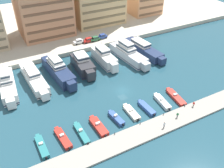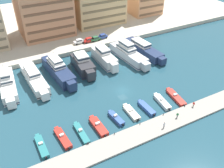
% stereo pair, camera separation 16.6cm
% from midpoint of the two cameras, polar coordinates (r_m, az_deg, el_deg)
% --- Properties ---
extents(ground_plane, '(400.00, 400.00, 0.00)m').
position_cam_midpoint_polar(ground_plane, '(74.86, 2.52, -1.56)').
color(ground_plane, '#234C5B').
extents(quay_promenade, '(180.00, 70.00, 1.63)m').
position_cam_midpoint_polar(quay_promenade, '(126.31, -12.39, 14.08)').
color(quay_promenade, beige).
rests_on(quay_promenade, ground).
extents(pier_dock, '(120.00, 5.67, 0.50)m').
position_cam_midpoint_polar(pier_dock, '(64.09, 10.41, -9.57)').
color(pier_dock, '#9E998E').
rests_on(pier_dock, ground).
extents(yacht_white_far_left, '(5.42, 19.43, 7.67)m').
position_cam_midpoint_polar(yacht_white_far_left, '(80.16, -22.68, -0.02)').
color(yacht_white_far_left, white).
rests_on(yacht_white_far_left, ground).
extents(yacht_white_left, '(5.31, 20.90, 6.32)m').
position_cam_midpoint_polar(yacht_white_left, '(80.70, -17.29, 1.28)').
color(yacht_white_left, white).
rests_on(yacht_white_left, ground).
extents(yacht_navy_mid_left, '(6.18, 21.14, 7.77)m').
position_cam_midpoint_polar(yacht_navy_mid_left, '(82.11, -12.10, 3.15)').
color(yacht_navy_mid_left, navy).
rests_on(yacht_navy_mid_left, ground).
extents(yacht_charcoal_center_left, '(5.52, 15.42, 7.21)m').
position_cam_midpoint_polar(yacht_charcoal_center_left, '(83.89, -6.59, 4.49)').
color(yacht_charcoal_center_left, '#333338').
rests_on(yacht_charcoal_center_left, ground).
extents(yacht_white_center, '(4.27, 15.69, 7.32)m').
position_cam_midpoint_polar(yacht_white_center, '(87.39, -1.68, 6.10)').
color(yacht_white_center, white).
rests_on(yacht_white_center, ground).
extents(yacht_silver_center_right, '(6.31, 20.92, 7.90)m').
position_cam_midpoint_polar(yacht_silver_center_right, '(90.31, 3.81, 7.01)').
color(yacht_silver_center_right, silver).
rests_on(yacht_silver_center_right, ground).
extents(yacht_navy_mid_right, '(6.28, 21.75, 6.20)m').
position_cam_midpoint_polar(yacht_navy_mid_right, '(94.71, 7.23, 7.94)').
color(yacht_navy_mid_right, navy).
rests_on(yacht_navy_mid_right, ground).
extents(motorboat_teal_far_left, '(1.76, 7.86, 1.27)m').
position_cam_midpoint_polar(motorboat_teal_far_left, '(60.72, -15.73, -13.51)').
color(motorboat_teal_far_left, teal).
rests_on(motorboat_teal_far_left, ground).
extents(motorboat_red_left, '(2.41, 7.96, 1.43)m').
position_cam_midpoint_polar(motorboat_red_left, '(61.30, -11.15, -11.99)').
color(motorboat_red_left, red).
rests_on(motorboat_red_left, ground).
extents(motorboat_teal_mid_left, '(1.59, 8.12, 1.40)m').
position_cam_midpoint_polar(motorboat_teal_mid_left, '(61.74, -6.95, -11.05)').
color(motorboat_teal_mid_left, teal).
rests_on(motorboat_teal_mid_left, ground).
extents(motorboat_red_center_left, '(2.39, 7.94, 1.53)m').
position_cam_midpoint_polar(motorboat_red_center_left, '(62.89, -3.07, -9.60)').
color(motorboat_red_center_left, red).
rests_on(motorboat_red_center_left, ground).
extents(motorboat_blue_center, '(2.12, 6.44, 1.59)m').
position_cam_midpoint_polar(motorboat_blue_center, '(64.87, 1.02, -7.80)').
color(motorboat_blue_center, '#33569E').
rests_on(motorboat_blue_center, ground).
extents(motorboat_cream_center_right, '(2.08, 7.15, 1.20)m').
position_cam_midpoint_polar(motorboat_cream_center_right, '(66.92, 4.49, -6.45)').
color(motorboat_cream_center_right, beige).
rests_on(motorboat_cream_center_right, ground).
extents(motorboat_blue_mid_right, '(1.91, 7.06, 1.04)m').
position_cam_midpoint_polar(motorboat_blue_mid_right, '(68.52, 7.96, -5.45)').
color(motorboat_blue_mid_right, '#33569E').
rests_on(motorboat_blue_mid_right, ground).
extents(motorboat_white_right, '(2.42, 7.62, 1.42)m').
position_cam_midpoint_polar(motorboat_white_right, '(71.33, 11.44, -3.98)').
color(motorboat_white_right, white).
rests_on(motorboat_white_right, ground).
extents(motorboat_red_far_right, '(2.86, 8.77, 1.31)m').
position_cam_midpoint_polar(motorboat_red_far_right, '(74.05, 14.43, -2.89)').
color(motorboat_red_far_right, red).
rests_on(motorboat_red_far_right, ground).
extents(car_white_far_left, '(4.13, 1.99, 1.80)m').
position_cam_midpoint_polar(car_white_far_left, '(98.84, -7.50, 9.68)').
color(car_white_far_left, white).
rests_on(car_white_far_left, quay_promenade).
extents(car_red_left, '(4.21, 2.15, 1.80)m').
position_cam_midpoint_polar(car_red_left, '(99.52, -5.34, 10.01)').
color(car_red_left, red).
rests_on(car_red_left, quay_promenade).
extents(car_green_mid_left, '(4.19, 2.11, 1.80)m').
position_cam_midpoint_polar(car_green_mid_left, '(100.42, -3.82, 10.33)').
color(car_green_mid_left, '#2D6642').
rests_on(car_green_mid_left, quay_promenade).
extents(car_blue_center_left, '(4.23, 2.19, 1.80)m').
position_cam_midpoint_polar(car_blue_center_left, '(102.29, -2.14, 10.87)').
color(car_blue_center_left, '#28428E').
rests_on(car_blue_center_left, quay_promenade).
extents(apartment_block_left, '(20.63, 18.35, 28.89)m').
position_cam_midpoint_polar(apartment_block_left, '(106.61, -15.67, 17.87)').
color(apartment_block_left, tan).
rests_on(apartment_block_left, quay_promenade).
extents(pedestrian_near_edge, '(0.52, 0.40, 1.55)m').
position_cam_midpoint_polar(pedestrian_near_edge, '(66.71, 14.82, -6.80)').
color(pedestrian_near_edge, '#282D3D').
rests_on(pedestrian_near_edge, pier_dock).
extents(pedestrian_mid_deck, '(0.31, 0.58, 1.54)m').
position_cam_midpoint_polar(pedestrian_mid_deck, '(71.39, 18.25, -4.32)').
color(pedestrian_mid_deck, '#7A6B56').
rests_on(pedestrian_mid_deck, pier_dock).
extents(pedestrian_far_side, '(0.67, 0.27, 1.74)m').
position_cam_midpoint_polar(pedestrian_far_side, '(63.15, 11.93, -9.01)').
color(pedestrian_far_side, '#4C515B').
rests_on(pedestrian_far_side, pier_dock).
extents(bollard_west, '(0.20, 0.20, 0.61)m').
position_cam_midpoint_polar(bollard_west, '(60.71, 0.66, -11.20)').
color(bollard_west, '#2D2D33').
rests_on(bollard_west, pier_dock).
extents(bollard_west_mid, '(0.20, 0.20, 0.61)m').
position_cam_midpoint_polar(bollard_west_mid, '(63.52, 6.52, -8.89)').
color(bollard_west_mid, '#2D2D33').
rests_on(bollard_west_mid, pier_dock).
extents(bollard_east_mid, '(0.20, 0.20, 0.61)m').
position_cam_midpoint_polar(bollard_east_mid, '(67.00, 11.76, -6.72)').
color(bollard_east_mid, '#2D2D33').
rests_on(bollard_east_mid, pier_dock).
extents(bollard_east, '(0.20, 0.20, 0.61)m').
position_cam_midpoint_polar(bollard_east, '(71.07, 16.40, -4.73)').
color(bollard_east, '#2D2D33').
rests_on(bollard_east, pier_dock).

